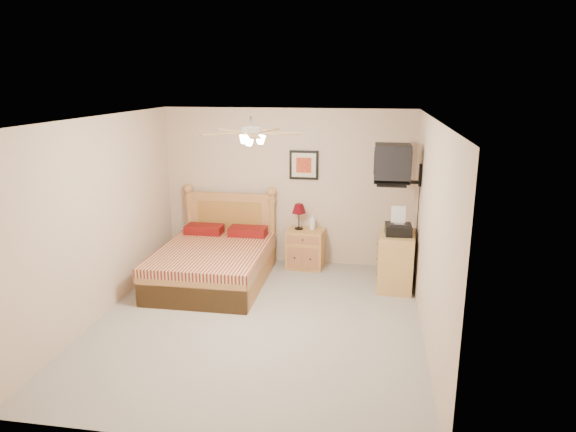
% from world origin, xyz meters
% --- Properties ---
extents(floor, '(4.50, 4.50, 0.00)m').
position_xyz_m(floor, '(0.00, 0.00, 0.00)').
color(floor, gray).
rests_on(floor, ground).
extents(ceiling, '(4.00, 4.50, 0.04)m').
position_xyz_m(ceiling, '(0.00, 0.00, 2.50)').
color(ceiling, white).
rests_on(ceiling, ground).
extents(wall_back, '(4.00, 0.04, 2.50)m').
position_xyz_m(wall_back, '(0.00, 2.25, 1.25)').
color(wall_back, '#C7AD93').
rests_on(wall_back, ground).
extents(wall_front, '(4.00, 0.04, 2.50)m').
position_xyz_m(wall_front, '(0.00, -2.25, 1.25)').
color(wall_front, '#C7AD93').
rests_on(wall_front, ground).
extents(wall_left, '(0.04, 4.50, 2.50)m').
position_xyz_m(wall_left, '(-2.00, 0.00, 1.25)').
color(wall_left, '#C7AD93').
rests_on(wall_left, ground).
extents(wall_right, '(0.04, 4.50, 2.50)m').
position_xyz_m(wall_right, '(2.00, 0.00, 1.25)').
color(wall_right, '#C7AD93').
rests_on(wall_right, ground).
extents(bed, '(1.51, 1.98, 1.28)m').
position_xyz_m(bed, '(-0.93, 1.12, 0.64)').
color(bed, '#A07236').
rests_on(bed, ground).
extents(nightstand, '(0.60, 0.47, 0.62)m').
position_xyz_m(nightstand, '(0.33, 2.00, 0.31)').
color(nightstand, '#9D682F').
rests_on(nightstand, ground).
extents(table_lamp, '(0.27, 0.27, 0.41)m').
position_xyz_m(table_lamp, '(0.22, 2.04, 0.83)').
color(table_lamp, '#54060F').
rests_on(table_lamp, nightstand).
extents(lotion_bottle, '(0.12, 0.12, 0.24)m').
position_xyz_m(lotion_bottle, '(0.44, 2.04, 0.74)').
color(lotion_bottle, white).
rests_on(lotion_bottle, nightstand).
extents(framed_picture, '(0.46, 0.04, 0.46)m').
position_xyz_m(framed_picture, '(0.27, 2.23, 1.62)').
color(framed_picture, black).
rests_on(framed_picture, wall_back).
extents(dresser, '(0.54, 0.73, 0.82)m').
position_xyz_m(dresser, '(1.73, 1.38, 0.41)').
color(dresser, '#BE8743').
rests_on(dresser, ground).
extents(fax_machine, '(0.37, 0.39, 0.38)m').
position_xyz_m(fax_machine, '(1.73, 1.33, 1.01)').
color(fax_machine, black).
rests_on(fax_machine, dresser).
extents(magazine_lower, '(0.22, 0.27, 0.02)m').
position_xyz_m(magazine_lower, '(1.71, 1.58, 0.83)').
color(magazine_lower, beige).
rests_on(magazine_lower, dresser).
extents(magazine_upper, '(0.24, 0.30, 0.02)m').
position_xyz_m(magazine_upper, '(1.72, 1.58, 0.85)').
color(magazine_upper, gray).
rests_on(magazine_upper, magazine_lower).
extents(wall_tv, '(0.56, 0.46, 0.58)m').
position_xyz_m(wall_tv, '(1.75, 1.34, 1.81)').
color(wall_tv, black).
rests_on(wall_tv, wall_right).
extents(ceiling_fan, '(1.14, 1.14, 0.28)m').
position_xyz_m(ceiling_fan, '(0.00, -0.20, 2.36)').
color(ceiling_fan, white).
rests_on(ceiling_fan, ceiling).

